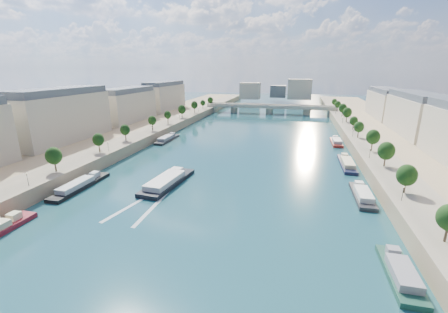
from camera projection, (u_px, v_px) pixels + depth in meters
The scene contains 17 objects.
ground at pixel (243, 152), 144.06m from camera, with size 700.00×700.00×0.00m, color #0C3036.
quay_left at pixel (111, 139), 159.77m from camera, with size 44.00×520.00×5.00m, color #9E8460.
quay_right at pixel (410, 157), 126.93m from camera, with size 44.00×520.00×5.00m, color #9E8460.
pave_left at pixel (135, 136), 155.62m from camera, with size 14.00×520.00×0.10m, color gray.
pave_right at pixel (373, 149), 129.63m from camera, with size 14.00×520.00×0.10m, color gray.
trees_left at pixel (140, 125), 155.49m from camera, with size 4.80×268.80×8.26m.
trees_right at pixel (365, 132), 137.85m from camera, with size 4.80×268.80×8.26m.
lamps_left at pixel (133, 135), 144.51m from camera, with size 0.36×200.36×4.28m.
lamps_right at pixel (360, 140), 134.53m from camera, with size 0.36×200.36×4.28m.
buildings_left at pixel (100, 109), 169.95m from camera, with size 16.00×226.00×23.20m.
buildings_right at pixel (440, 121), 131.18m from camera, with size 16.00×226.00×23.20m.
skyline at pixel (280, 90), 343.61m from camera, with size 79.00×42.00×22.00m.
bridge at pixel (270, 108), 264.12m from camera, with size 112.00×12.00×8.15m.
tour_barge at pixel (167, 182), 103.93m from camera, with size 10.23×28.18×3.77m.
wake at pixel (144, 205), 88.76m from camera, with size 10.74×26.03×0.04m.
moored_barges_left at pixel (65, 194), 94.48m from camera, with size 5.00×162.97×3.60m.
moored_barges_right at pixel (364, 198), 91.38m from camera, with size 5.00×162.88×3.60m.
Camera 1 is at (24.02, -36.93, 38.93)m, focal length 24.00 mm.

